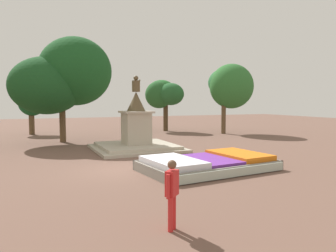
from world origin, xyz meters
name	(u,v)px	position (x,y,z in m)	size (l,w,h in m)	color
ground_plane	(122,170)	(0.00, 0.00, 0.00)	(94.06, 94.06, 0.00)	brown
flower_planter	(209,164)	(3.56, -1.61, 0.29)	(6.25, 4.11, 0.66)	#38281C
statue_monument	(136,135)	(2.46, 5.60, 0.95)	(5.32, 5.32, 4.71)	#B1A692
pedestrian_with_handbag	(172,190)	(-0.75, -7.23, 1.00)	(0.44, 0.42, 1.73)	red
park_tree_far_left	(63,77)	(-1.39, 10.87, 4.84)	(7.32, 5.45, 7.83)	brown
park_tree_behind_statue	(230,85)	(14.05, 12.27, 4.63)	(4.27, 4.41, 6.62)	brown
park_tree_far_right	(163,93)	(9.02, 16.97, 3.88)	(3.75, 4.25, 5.29)	#4C3823
park_tree_street_side	(34,100)	(-3.28, 18.65, 3.21)	(2.92, 2.64, 4.58)	brown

